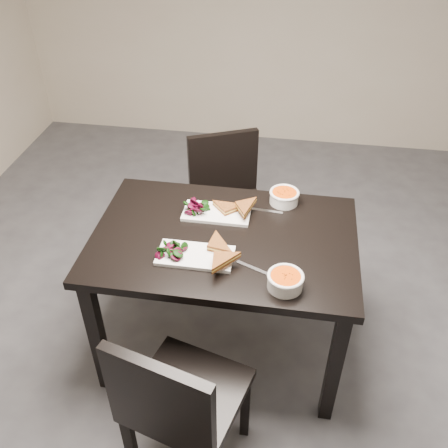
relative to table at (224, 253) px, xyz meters
name	(u,v)px	position (x,y,z in m)	size (l,w,h in m)	color
ground	(300,366)	(0.42, -0.09, -0.65)	(5.00, 5.00, 0.00)	#47474C
table	(224,253)	(0.00, 0.00, 0.00)	(1.20, 0.80, 0.75)	black
chair_near	(177,402)	(-0.07, -0.69, -0.17)	(0.52, 0.52, 0.85)	black
chair_far	(228,197)	(-0.09, 0.70, -0.17)	(0.56, 0.56, 0.85)	black
plate_near	(195,256)	(-0.10, -0.16, 0.11)	(0.33, 0.16, 0.02)	white
sandwich_near	(211,249)	(-0.03, -0.15, 0.14)	(0.16, 0.12, 0.05)	#9A5020
salad_near	(172,248)	(-0.20, -0.16, 0.14)	(0.10, 0.09, 0.05)	black
soup_bowl_near	(285,280)	(0.29, -0.28, 0.14)	(0.15, 0.15, 0.07)	white
cutlery_near	(256,269)	(0.17, -0.20, 0.10)	(0.18, 0.02, 0.00)	silver
plate_far	(217,213)	(-0.06, 0.16, 0.11)	(0.32, 0.16, 0.02)	white
sandwich_far	(230,210)	(0.00, 0.14, 0.14)	(0.16, 0.12, 0.05)	#9A5020
salad_far	(196,206)	(-0.16, 0.16, 0.14)	(0.10, 0.09, 0.04)	black
soup_bowl_far	(284,196)	(0.25, 0.31, 0.14)	(0.15, 0.15, 0.07)	white
cutlery_far	(264,210)	(0.16, 0.22, 0.10)	(0.18, 0.02, 0.00)	silver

